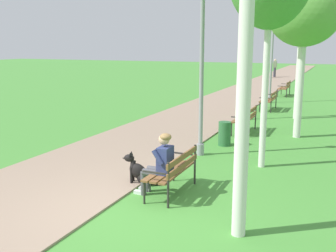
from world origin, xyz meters
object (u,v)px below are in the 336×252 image
object	(u,v)px
lamp_post_near	(202,72)
lamp_post_mid	(248,64)
park_bench_mid	(246,118)
lamp_post_far	(272,58)
park_bench_near	(174,169)
birch_tree_fourth	(302,11)
litter_bin	(225,134)
park_bench_far	(270,99)
person_seated_on_near_bench	(160,162)
park_bench_furthest	(285,87)
pedestrian_further_distant	(275,68)
pedestrian_distant	(267,69)
dog_black	(140,173)
birch_tree_third	(305,12)

from	to	relation	value
lamp_post_near	lamp_post_mid	distance (m)	5.58
park_bench_mid	lamp_post_far	distance (m)	7.65
park_bench_near	birch_tree_fourth	world-z (taller)	birch_tree_fourth
park_bench_mid	litter_bin	xyz separation A→B (m)	(-0.17, -1.94, -0.16)
park_bench_far	person_seated_on_near_bench	bearing A→B (deg)	-90.78
park_bench_furthest	pedestrian_further_distant	size ratio (longest dim) A/B	0.91
person_seated_on_near_bench	lamp_post_far	distance (m)	13.76
park_bench_far	pedestrian_distant	world-z (taller)	pedestrian_distant
park_bench_near	birch_tree_fourth	distance (m)	10.16
pedestrian_further_distant	pedestrian_distant	bearing A→B (deg)	-111.68
lamp_post_far	pedestrian_further_distant	xyz separation A→B (m)	(-2.38, 16.54, -1.41)
dog_black	park_bench_far	bearing A→B (deg)	85.82
lamp_post_mid	birch_tree_fourth	size ratio (longest dim) A/B	0.79
park_bench_mid	lamp_post_mid	world-z (taller)	lamp_post_mid
park_bench_far	dog_black	world-z (taller)	park_bench_far
lamp_post_near	pedestrian_further_distant	size ratio (longest dim) A/B	2.58
park_bench_furthest	lamp_post_mid	world-z (taller)	lamp_post_mid
person_seated_on_near_bench	lamp_post_mid	bearing A→B (deg)	91.88
lamp_post_far	litter_bin	distance (m)	9.57
dog_black	pedestrian_distant	bearing A→B (deg)	94.94
park_bench_mid	pedestrian_further_distant	bearing A→B (deg)	96.82
park_bench_mid	litter_bin	world-z (taller)	park_bench_mid
park_bench_furthest	lamp_post_far	distance (m)	3.55
park_bench_near	park_bench_mid	xyz separation A→B (m)	(0.03, 6.04, 0.00)
park_bench_mid	park_bench_far	size ratio (longest dim) A/B	1.00
lamp_post_far	litter_bin	xyz separation A→B (m)	(0.31, -9.37, -1.91)
park_bench_mid	lamp_post_mid	xyz separation A→B (m)	(-0.52, 2.40, 1.64)
park_bench_far	birch_tree_fourth	size ratio (longest dim) A/B	0.29
park_bench_near	pedestrian_further_distant	size ratio (longest dim) A/B	0.91
park_bench_mid	dog_black	distance (m)	5.91
park_bench_far	lamp_post_far	size ratio (longest dim) A/B	0.34
park_bench_near	park_bench_far	distance (m)	11.07
dog_black	litter_bin	xyz separation A→B (m)	(0.70, 3.90, 0.09)
litter_bin	pedestrian_further_distant	size ratio (longest dim) A/B	0.42
park_bench_near	lamp_post_near	xyz separation A→B (m)	(-0.45, 2.86, 1.69)
lamp_post_near	pedestrian_further_distant	xyz separation A→B (m)	(-2.38, 27.15, -1.36)
park_bench_furthest	park_bench_near	bearing A→B (deg)	-89.60
birch_tree_third	pedestrian_further_distant	size ratio (longest dim) A/B	2.98
park_bench_near	dog_black	bearing A→B (deg)	166.79
park_bench_furthest	litter_bin	xyz separation A→B (m)	(-0.03, -12.45, -0.16)
lamp_post_near	litter_bin	bearing A→B (deg)	76.10
person_seated_on_near_bench	birch_tree_third	world-z (taller)	birch_tree_third
birch_tree_fourth	pedestrian_distant	distance (m)	20.19
dog_black	pedestrian_distant	world-z (taller)	pedestrian_distant
lamp_post_mid	birch_tree_third	size ratio (longest dim) A/B	0.85
lamp_post_mid	birch_tree_third	xyz separation A→B (m)	(2.15, -2.39, 1.67)
park_bench_near	park_bench_mid	distance (m)	6.04
birch_tree_third	pedestrian_distant	distance (m)	23.47
park_bench_far	lamp_post_mid	size ratio (longest dim) A/B	0.36
park_bench_mid	birch_tree_fourth	size ratio (longest dim) A/B	0.29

